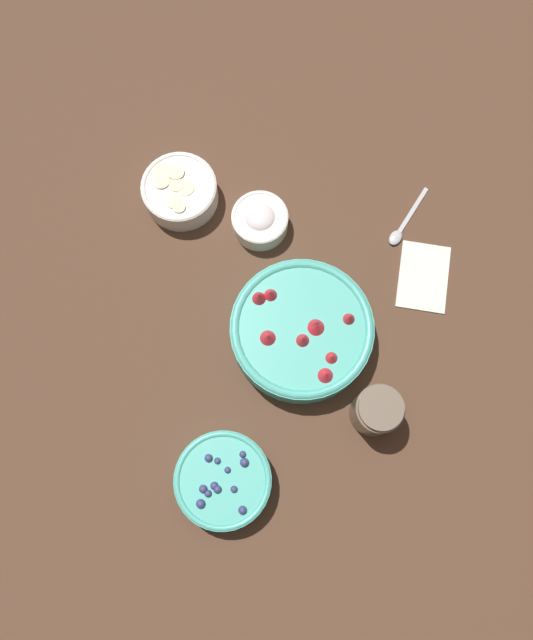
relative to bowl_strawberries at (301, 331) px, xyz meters
name	(u,v)px	position (x,y,z in m)	size (l,w,h in m)	color
ground_plane	(305,309)	(0.05, -0.02, -0.04)	(4.00, 4.00, 0.00)	#4C3323
bowl_strawberries	(301,331)	(0.00, 0.00, 0.00)	(0.25, 0.25, 0.08)	#47AD9E
bowl_blueberries	(223,480)	(-0.21, 0.20, -0.01)	(0.16, 0.16, 0.06)	#47AD9E
bowl_bananas	(180,191)	(0.32, 0.14, -0.01)	(0.14, 0.14, 0.05)	silver
bowl_cream	(260,220)	(0.22, 0.01, -0.01)	(0.10, 0.10, 0.05)	white
jar_chocolate	(376,411)	(-0.17, -0.08, 0.01)	(0.08, 0.08, 0.10)	brown
napkin	(424,279)	(0.04, -0.25, -0.04)	(0.16, 0.14, 0.01)	silver
spoon	(402,227)	(0.15, -0.24, -0.03)	(0.10, 0.11, 0.01)	#B2B2B7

